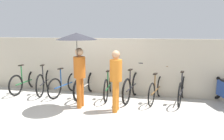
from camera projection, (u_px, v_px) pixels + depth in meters
ground_plane at (81, 114)px, 5.59m from camera, size 30.00×30.00×0.00m
back_wall at (101, 66)px, 7.31m from camera, size 14.41×0.12×1.85m
parked_bicycle_0 at (26, 81)px, 7.57m from camera, size 0.44×1.71×0.99m
parked_bicycle_1 at (45, 82)px, 7.40m from camera, size 0.51×1.69×1.03m
parked_bicycle_2 at (65, 84)px, 7.20m from camera, size 0.54×1.64×1.08m
parked_bicycle_3 at (86, 85)px, 7.02m from camera, size 0.44×1.82×1.01m
parked_bicycle_4 at (109, 85)px, 6.96m from camera, size 0.44×1.78×1.05m
parked_bicycle_5 at (132, 87)px, 6.69m from camera, size 0.47×1.73×1.09m
parked_bicycle_6 at (156, 89)px, 6.55m from camera, size 0.55×1.67×1.01m
parked_bicycle_7 at (182, 90)px, 6.43m from camera, size 0.51×1.67×0.97m
pedestrian_leading at (78, 48)px, 5.70m from camera, size 1.07×1.07×2.05m
pedestrian_center at (116, 77)px, 5.62m from camera, size 0.32×0.32×1.61m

